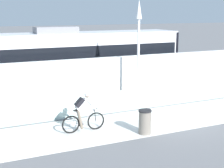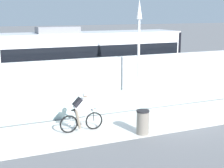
{
  "view_description": "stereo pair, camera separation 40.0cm",
  "coord_description": "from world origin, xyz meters",
  "px_view_note": "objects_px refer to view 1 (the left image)",
  "views": [
    {
      "loc": [
        -8.68,
        -11.97,
        4.66
      ],
      "look_at": [
        -2.05,
        2.35,
        1.25
      ],
      "focal_mm": 54.14,
      "sensor_mm": 36.0,
      "label": 1
    },
    {
      "loc": [
        -8.32,
        -12.13,
        4.66
      ],
      "look_at": [
        -2.05,
        2.35,
        1.25
      ],
      "focal_mm": 54.14,
      "sensor_mm": 36.0,
      "label": 2
    }
  ],
  "objects_px": {
    "lamp_post_antenna": "(139,41)",
    "trash_bin": "(145,122)",
    "tram": "(89,58)",
    "cyclist_on_bike": "(83,112)"
  },
  "relations": [
    {
      "from": "lamp_post_antenna",
      "to": "trash_bin",
      "type": "bearing_deg",
      "value": -114.81
    },
    {
      "from": "cyclist_on_bike",
      "to": "trash_bin",
      "type": "distance_m",
      "value": 2.43
    },
    {
      "from": "lamp_post_antenna",
      "to": "trash_bin",
      "type": "height_order",
      "value": "lamp_post_antenna"
    },
    {
      "from": "lamp_post_antenna",
      "to": "trash_bin",
      "type": "distance_m",
      "value": 4.68
    },
    {
      "from": "trash_bin",
      "to": "cyclist_on_bike",
      "type": "bearing_deg",
      "value": 148.86
    },
    {
      "from": "cyclist_on_bike",
      "to": "tram",
      "type": "bearing_deg",
      "value": 67.16
    },
    {
      "from": "tram",
      "to": "lamp_post_antenna",
      "type": "relative_size",
      "value": 2.13
    },
    {
      "from": "tram",
      "to": "cyclist_on_bike",
      "type": "bearing_deg",
      "value": -112.84
    },
    {
      "from": "tram",
      "to": "cyclist_on_bike",
      "type": "distance_m",
      "value": 7.51
    },
    {
      "from": "tram",
      "to": "lamp_post_antenna",
      "type": "xyz_separation_m",
      "value": [
        0.75,
        -4.7,
        1.4
      ]
    }
  ]
}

